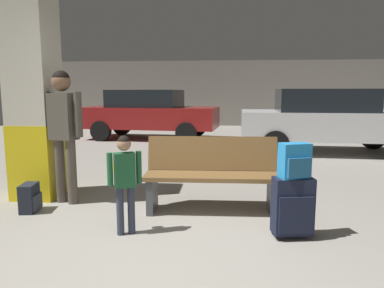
# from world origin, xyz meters

# --- Properties ---
(ground_plane) EXTENTS (18.00, 18.00, 0.10)m
(ground_plane) POSITION_xyz_m (0.00, 4.00, -0.05)
(ground_plane) COLOR gray
(garage_back_wall) EXTENTS (18.00, 0.12, 2.80)m
(garage_back_wall) POSITION_xyz_m (0.00, 12.86, 1.40)
(garage_back_wall) COLOR gray
(garage_back_wall) RESTS_ON ground_plane
(structural_pillar) EXTENTS (0.57, 0.57, 2.82)m
(structural_pillar) POSITION_xyz_m (-1.93, 1.94, 1.40)
(structural_pillar) COLOR yellow
(structural_pillar) RESTS_ON ground_plane
(bench) EXTENTS (1.61, 0.56, 0.89)m
(bench) POSITION_xyz_m (0.46, 1.55, 0.44)
(bench) COLOR brown
(bench) RESTS_ON ground_plane
(suitcase) EXTENTS (0.41, 0.28, 0.60)m
(suitcase) POSITION_xyz_m (1.27, 0.79, 0.32)
(suitcase) COLOR #191E33
(suitcase) RESTS_ON ground_plane
(backpack_bright) EXTENTS (0.32, 0.26, 0.34)m
(backpack_bright) POSITION_xyz_m (1.27, 0.79, 0.77)
(backpack_bright) COLOR #268CD8
(backpack_bright) RESTS_ON suitcase
(child) EXTENTS (0.32, 0.19, 1.01)m
(child) POSITION_xyz_m (-0.39, 0.75, 0.62)
(child) COLOR #33384C
(child) RESTS_ON ground_plane
(adult) EXTENTS (0.56, 0.29, 1.70)m
(adult) POSITION_xyz_m (-1.43, 1.69, 1.05)
(adult) COLOR brown
(adult) RESTS_ON ground_plane
(backpack_dark_floor) EXTENTS (0.23, 0.30, 0.34)m
(backpack_dark_floor) POSITION_xyz_m (-1.72, 1.32, 0.17)
(backpack_dark_floor) COLOR #1E232D
(backpack_dark_floor) RESTS_ON ground_plane
(parked_car_near) EXTENTS (4.19, 1.98, 1.51)m
(parked_car_near) POSITION_xyz_m (3.08, 5.93, 0.81)
(parked_car_near) COLOR silver
(parked_car_near) RESTS_ON ground_plane
(parked_car_far) EXTENTS (4.27, 2.16, 1.51)m
(parked_car_far) POSITION_xyz_m (-1.64, 8.15, 0.81)
(parked_car_far) COLOR maroon
(parked_car_far) RESTS_ON ground_plane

